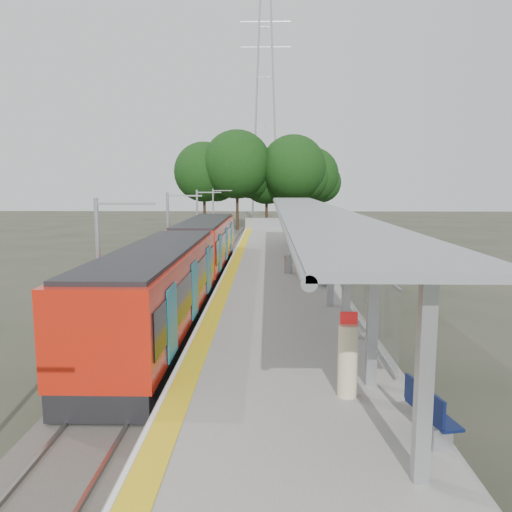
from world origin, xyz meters
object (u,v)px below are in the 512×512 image
(bench_near, at_px, (429,410))
(bench_far, at_px, (308,248))
(info_pillar_near, at_px, (348,360))
(info_pillar_far, at_px, (306,257))
(litter_bin, at_px, (288,265))
(train, at_px, (188,261))
(bench_mid, at_px, (333,276))

(bench_near, bearing_deg, bench_far, 78.77)
(bench_far, distance_m, info_pillar_near, 23.16)
(info_pillar_far, distance_m, litter_bin, 1.40)
(train, height_order, bench_mid, train)
(bench_near, bearing_deg, litter_bin, 84.34)
(bench_near, distance_m, litter_bin, 17.99)
(bench_mid, distance_m, bench_far, 10.64)
(train, distance_m, litter_bin, 5.70)
(train, xyz_separation_m, bench_near, (7.11, -15.41, -0.53))
(bench_far, height_order, litter_bin, bench_far)
(train, xyz_separation_m, bench_far, (6.74, 9.52, -0.53))
(litter_bin, bearing_deg, bench_near, -83.59)
(bench_mid, bearing_deg, bench_far, 89.76)
(train, height_order, info_pillar_near, train)
(info_pillar_near, bearing_deg, bench_far, 87.02)
(bench_near, distance_m, bench_far, 24.93)
(bench_far, height_order, info_pillar_near, info_pillar_near)
(bench_far, relative_size, litter_bin, 1.58)
(bench_mid, distance_m, info_pillar_far, 4.60)
(train, bearing_deg, bench_mid, -8.86)
(bench_far, xyz_separation_m, litter_bin, (-1.64, -7.06, -0.04))
(litter_bin, bearing_deg, train, -154.19)
(bench_near, relative_size, bench_far, 1.00)
(bench_near, bearing_deg, bench_mid, 77.91)
(train, relative_size, bench_near, 18.32)
(bench_mid, relative_size, info_pillar_near, 0.70)
(bench_mid, height_order, info_pillar_far, info_pillar_far)
(bench_near, bearing_deg, info_pillar_near, 113.78)
(train, distance_m, bench_far, 11.68)
(train, xyz_separation_m, info_pillar_near, (5.82, -13.62, -0.19))
(bench_far, bearing_deg, bench_near, -72.94)
(train, xyz_separation_m, bench_mid, (7.12, -1.11, -0.55))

